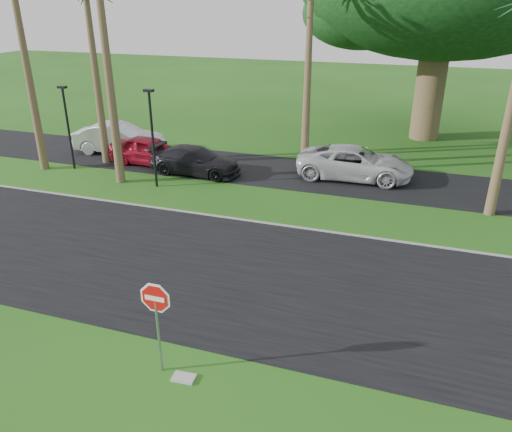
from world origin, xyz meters
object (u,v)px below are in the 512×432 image
at_px(stop_sign_near, 156,310).
at_px(car_minivan, 355,163).
at_px(car_silver, 119,139).
at_px(car_red, 150,151).
at_px(car_dark, 196,161).

distance_m(stop_sign_near, car_minivan, 15.94).
bearing_deg(car_silver, car_red, -124.80).
bearing_deg(car_minivan, stop_sign_near, 169.23).
bearing_deg(car_dark, stop_sign_near, -157.37).
distance_m(car_dark, car_minivan, 8.10).
height_order(car_silver, car_dark, car_silver).
bearing_deg(stop_sign_near, car_red, 120.39).
xyz_separation_m(stop_sign_near, car_red, (-8.47, 14.44, -1.02)).
bearing_deg(car_red, car_minivan, -79.46).
relative_size(car_silver, car_red, 1.16).
relative_size(stop_sign_near, car_red, 0.59).
distance_m(car_silver, car_minivan, 13.68).
height_order(car_silver, car_red, car_silver).
relative_size(car_silver, car_dark, 1.09).
relative_size(car_red, car_minivan, 0.78).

